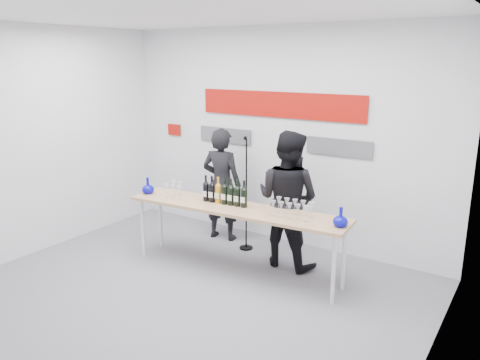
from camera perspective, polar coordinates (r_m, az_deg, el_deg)
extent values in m
plane|color=slate|center=(5.46, -6.03, -13.45)|extent=(5.00, 5.00, 0.00)
cube|color=silver|center=(6.57, 4.75, 5.25)|extent=(5.00, 0.04, 3.00)
cube|color=#A00E06|center=(6.49, 4.70, 9.13)|extent=(2.50, 0.02, 0.35)
cube|color=#59595E|center=(7.03, -1.86, 5.48)|extent=(0.90, 0.02, 0.22)
cube|color=#59595E|center=(6.18, 11.95, 3.91)|extent=(0.90, 0.02, 0.22)
cube|color=#A00E06|center=(7.64, -8.03, 6.08)|extent=(0.25, 0.02, 0.18)
cube|color=tan|center=(5.61, -0.56, -3.51)|extent=(2.82, 0.77, 0.04)
cylinder|color=silver|center=(6.32, -11.75, -5.72)|extent=(0.05, 0.05, 0.80)
cylinder|color=silver|center=(5.13, 11.35, -10.64)|extent=(0.05, 0.05, 0.80)
cylinder|color=silver|center=(6.59, -9.66, -4.78)|extent=(0.05, 0.05, 0.80)
cylinder|color=silver|center=(5.45, 12.57, -9.13)|extent=(0.05, 0.05, 0.80)
imported|color=black|center=(6.70, -2.24, -0.54)|extent=(0.65, 0.47, 1.63)
imported|color=black|center=(5.85, 5.81, -2.35)|extent=(0.87, 0.69, 1.73)
cylinder|color=black|center=(6.57, 0.75, -8.26)|extent=(0.18, 0.18, 0.02)
cylinder|color=black|center=(6.32, 0.77, -1.90)|extent=(0.02, 0.02, 1.54)
sphere|color=black|center=(6.11, 0.64, 5.14)|extent=(0.05, 0.05, 0.05)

